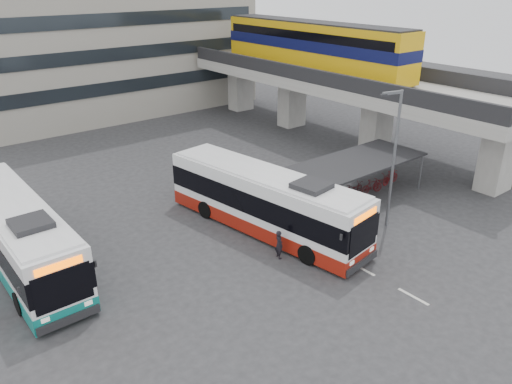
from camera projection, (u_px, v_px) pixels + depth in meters
ground at (284, 260)px, 25.36m from camera, size 120.00×120.00×0.00m
viaduct at (326, 65)px, 42.50m from camera, size 8.00×32.00×9.68m
bike_shelter at (352, 180)px, 31.84m from camera, size 10.00×4.00×2.54m
road_markings at (362, 269)px, 24.65m from camera, size 0.15×7.60×0.01m
bus_main at (265, 202)px, 27.75m from camera, size 4.55×12.97×3.76m
bus_teal at (18, 234)px, 24.29m from camera, size 2.82×12.60×3.72m
pedestrian at (279, 244)px, 25.31m from camera, size 0.50×0.64×1.55m
lamp_post at (393, 152)px, 27.06m from camera, size 1.36×0.51×7.88m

